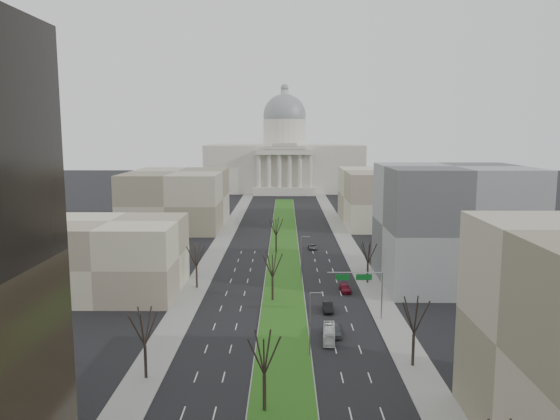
# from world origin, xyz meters

# --- Properties ---
(ground) EXTENTS (600.00, 600.00, 0.00)m
(ground) POSITION_xyz_m (0.00, 120.00, 0.00)
(ground) COLOR black
(ground) RESTS_ON ground
(median) EXTENTS (8.00, 222.03, 0.20)m
(median) POSITION_xyz_m (0.00, 118.99, 0.10)
(median) COLOR #999993
(median) RESTS_ON ground
(sidewalk_left) EXTENTS (5.00, 330.00, 0.15)m
(sidewalk_left) POSITION_xyz_m (-17.50, 95.00, 0.07)
(sidewalk_left) COLOR gray
(sidewalk_left) RESTS_ON ground
(sidewalk_right) EXTENTS (5.00, 330.00, 0.15)m
(sidewalk_right) POSITION_xyz_m (17.50, 95.00, 0.07)
(sidewalk_right) COLOR gray
(sidewalk_right) RESTS_ON ground
(capitol) EXTENTS (80.00, 46.00, 55.00)m
(capitol) POSITION_xyz_m (0.00, 269.59, 16.31)
(capitol) COLOR beige
(capitol) RESTS_ON ground
(building_beige_left) EXTENTS (26.00, 22.00, 14.00)m
(building_beige_left) POSITION_xyz_m (-33.00, 85.00, 7.00)
(building_beige_left) COLOR tan
(building_beige_left) RESTS_ON ground
(building_grey_right) EXTENTS (28.00, 26.00, 24.00)m
(building_grey_right) POSITION_xyz_m (34.00, 92.00, 12.00)
(building_grey_right) COLOR #57595C
(building_grey_right) RESTS_ON ground
(building_far_left) EXTENTS (30.00, 40.00, 18.00)m
(building_far_left) POSITION_xyz_m (-35.00, 160.00, 9.00)
(building_far_left) COLOR gray
(building_far_left) RESTS_ON ground
(building_far_right) EXTENTS (30.00, 40.00, 18.00)m
(building_far_right) POSITION_xyz_m (35.00, 165.00, 9.00)
(building_far_right) COLOR tan
(building_far_right) RESTS_ON ground
(tree_left_mid) EXTENTS (5.40, 5.40, 9.72)m
(tree_left_mid) POSITION_xyz_m (-17.20, 48.00, 7.00)
(tree_left_mid) COLOR black
(tree_left_mid) RESTS_ON ground
(tree_left_far) EXTENTS (5.28, 5.28, 9.50)m
(tree_left_far) POSITION_xyz_m (-17.20, 88.00, 6.84)
(tree_left_far) COLOR black
(tree_left_far) RESTS_ON ground
(tree_right_mid) EXTENTS (5.52, 5.52, 9.94)m
(tree_right_mid) POSITION_xyz_m (17.20, 52.00, 7.16)
(tree_right_mid) COLOR black
(tree_right_mid) RESTS_ON ground
(tree_right_far) EXTENTS (5.04, 5.04, 9.07)m
(tree_right_far) POSITION_xyz_m (17.20, 92.00, 6.53)
(tree_right_far) COLOR black
(tree_right_far) RESTS_ON ground
(tree_median_a) EXTENTS (5.40, 5.40, 9.72)m
(tree_median_a) POSITION_xyz_m (-2.00, 40.00, 7.00)
(tree_median_a) COLOR black
(tree_median_a) RESTS_ON ground
(tree_median_b) EXTENTS (5.40, 5.40, 9.72)m
(tree_median_b) POSITION_xyz_m (-2.00, 80.00, 7.00)
(tree_median_b) COLOR black
(tree_median_b) RESTS_ON ground
(tree_median_c) EXTENTS (5.40, 5.40, 9.72)m
(tree_median_c) POSITION_xyz_m (-2.00, 120.00, 7.00)
(tree_median_c) COLOR black
(tree_median_c) RESTS_ON ground
(streetlamp_median_b) EXTENTS (1.90, 0.20, 9.16)m
(streetlamp_median_b) POSITION_xyz_m (3.76, 55.00, 4.81)
(streetlamp_median_b) COLOR gray
(streetlamp_median_b) RESTS_ON ground
(streetlamp_median_c) EXTENTS (1.90, 0.20, 9.16)m
(streetlamp_median_c) POSITION_xyz_m (3.76, 95.00, 4.81)
(streetlamp_median_c) COLOR gray
(streetlamp_median_c) RESTS_ON ground
(mast_arm_signs) EXTENTS (9.12, 0.24, 8.09)m
(mast_arm_signs) POSITION_xyz_m (13.49, 70.03, 6.11)
(mast_arm_signs) COLOR gray
(mast_arm_signs) RESTS_ON ground
(car_grey_near) EXTENTS (2.46, 5.04, 1.66)m
(car_grey_near) POSITION_xyz_m (8.03, 62.84, 0.83)
(car_grey_near) COLOR #43474A
(car_grey_near) RESTS_ON ground
(car_black) EXTENTS (1.68, 4.78, 1.57)m
(car_black) POSITION_xyz_m (7.68, 74.17, 0.79)
(car_black) COLOR black
(car_black) RESTS_ON ground
(car_red) EXTENTS (2.13, 4.84, 1.38)m
(car_red) POSITION_xyz_m (11.95, 85.80, 0.69)
(car_red) COLOR maroon
(car_red) RESTS_ON ground
(car_grey_far) EXTENTS (2.22, 4.58, 1.26)m
(car_grey_far) POSITION_xyz_m (7.59, 124.46, 0.63)
(car_grey_far) COLOR #4F5257
(car_grey_far) RESTS_ON ground
(box_van) EXTENTS (2.27, 7.32, 2.01)m
(box_van) POSITION_xyz_m (6.85, 61.03, 1.00)
(box_van) COLOR white
(box_van) RESTS_ON ground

